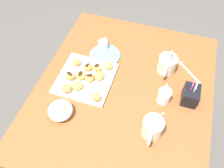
% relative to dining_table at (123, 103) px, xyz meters
% --- Properties ---
extents(ground_plane, '(8.00, 8.00, 0.00)m').
position_rel_dining_table_xyz_m(ground_plane, '(0.00, 0.00, -0.59)').
color(ground_plane, '#514C47').
extents(dining_table, '(1.01, 0.84, 0.72)m').
position_rel_dining_table_xyz_m(dining_table, '(0.00, 0.00, 0.00)').
color(dining_table, brown).
rests_on(dining_table, ground_plane).
extents(pastry_plate_square, '(0.27, 0.27, 0.02)m').
position_rel_dining_table_xyz_m(pastry_plate_square, '(0.00, -0.20, 0.14)').
color(pastry_plate_square, white).
rests_on(pastry_plate_square, dining_table).
extents(coffee_mug_cream_left, '(0.13, 0.09, 0.14)m').
position_rel_dining_table_xyz_m(coffee_mug_cream_left, '(-0.18, 0.17, 0.18)').
color(coffee_mug_cream_left, silver).
rests_on(coffee_mug_cream_left, dining_table).
extents(coffee_mug_cream_right, '(0.13, 0.09, 0.15)m').
position_rel_dining_table_xyz_m(coffee_mug_cream_right, '(0.19, 0.17, 0.18)').
color(coffee_mug_cream_right, silver).
rests_on(coffee_mug_cream_right, dining_table).
extents(cream_pitcher_white, '(0.10, 0.06, 0.07)m').
position_rel_dining_table_xyz_m(cream_pitcher_white, '(0.00, 0.19, 0.17)').
color(cream_pitcher_white, white).
rests_on(cream_pitcher_white, dining_table).
extents(sugar_caddy, '(0.09, 0.07, 0.11)m').
position_rel_dining_table_xyz_m(sugar_caddy, '(-0.03, 0.31, 0.17)').
color(sugar_caddy, black).
rests_on(sugar_caddy, dining_table).
extents(ice_cream_bowl, '(0.11, 0.11, 0.08)m').
position_rel_dining_table_xyz_m(ice_cream_bowl, '(0.22, -0.23, 0.16)').
color(ice_cream_bowl, white).
rests_on(ice_cream_bowl, dining_table).
extents(chocolate_sauce_pitcher, '(0.09, 0.05, 0.06)m').
position_rel_dining_table_xyz_m(chocolate_sauce_pitcher, '(-0.23, -0.19, 0.16)').
color(chocolate_sauce_pitcher, white).
rests_on(chocolate_sauce_pitcher, dining_table).
extents(saucer_sky_left, '(0.17, 0.17, 0.01)m').
position_rel_dining_table_xyz_m(saucer_sky_left, '(-0.18, -0.16, 0.13)').
color(saucer_sky_left, '#66A8DB').
rests_on(saucer_sky_left, dining_table).
extents(loose_spoon_near_saucer, '(0.12, 0.12, 0.01)m').
position_rel_dining_table_xyz_m(loose_spoon_near_saucer, '(-0.22, 0.28, 0.13)').
color(loose_spoon_near_saucer, silver).
rests_on(loose_spoon_near_saucer, dining_table).
extents(beignet_0, '(0.05, 0.06, 0.04)m').
position_rel_dining_table_xyz_m(beignet_0, '(0.03, -0.27, 0.16)').
color(beignet_0, '#D19347').
rests_on(beignet_0, pastry_plate_square).
extents(chocolate_drizzle_0, '(0.03, 0.04, 0.00)m').
position_rel_dining_table_xyz_m(chocolate_drizzle_0, '(0.03, -0.27, 0.18)').
color(chocolate_drizzle_0, black).
rests_on(chocolate_drizzle_0, beignet_0).
extents(beignet_1, '(0.06, 0.06, 0.03)m').
position_rel_dining_table_xyz_m(beignet_1, '(-0.02, -0.13, 0.16)').
color(beignet_1, '#D19347').
rests_on(beignet_1, pastry_plate_square).
extents(beignet_2, '(0.06, 0.06, 0.04)m').
position_rel_dining_table_xyz_m(beignet_2, '(0.10, -0.10, 0.16)').
color(beignet_2, '#D19347').
rests_on(beignet_2, pastry_plate_square).
extents(beignet_3, '(0.06, 0.06, 0.04)m').
position_rel_dining_table_xyz_m(beignet_3, '(-0.07, -0.27, 0.16)').
color(beignet_3, '#D19347').
rests_on(beignet_3, pastry_plate_square).
extents(beignet_4, '(0.06, 0.05, 0.04)m').
position_rel_dining_table_xyz_m(beignet_4, '(0.01, -0.17, 0.16)').
color(beignet_4, '#D19347').
rests_on(beignet_4, pastry_plate_square).
extents(chocolate_drizzle_4, '(0.03, 0.03, 0.00)m').
position_rel_dining_table_xyz_m(chocolate_drizzle_4, '(0.01, -0.17, 0.18)').
color(chocolate_drizzle_4, black).
rests_on(chocolate_drizzle_4, beignet_4).
extents(beignet_5, '(0.07, 0.07, 0.03)m').
position_rel_dining_table_xyz_m(beignet_5, '(0.07, -0.21, 0.16)').
color(beignet_5, '#D19347').
rests_on(beignet_5, pastry_plate_square).
extents(beignet_6, '(0.07, 0.06, 0.03)m').
position_rel_dining_table_xyz_m(beignet_6, '(0.01, -0.22, 0.16)').
color(beignet_6, '#D19347').
rests_on(beignet_6, pastry_plate_square).
extents(chocolate_drizzle_6, '(0.04, 0.02, 0.00)m').
position_rel_dining_table_xyz_m(chocolate_drizzle_6, '(0.01, -0.22, 0.17)').
color(chocolate_drizzle_6, black).
rests_on(chocolate_drizzle_6, beignet_6).
extents(beignet_7, '(0.06, 0.06, 0.03)m').
position_rel_dining_table_xyz_m(beignet_7, '(-0.05, -0.21, 0.16)').
color(beignet_7, '#D19347').
rests_on(beignet_7, pastry_plate_square).
extents(chocolate_drizzle_7, '(0.03, 0.02, 0.00)m').
position_rel_dining_table_xyz_m(chocolate_drizzle_7, '(-0.05, -0.21, 0.18)').
color(chocolate_drizzle_7, black).
rests_on(chocolate_drizzle_7, beignet_7).
extents(beignet_8, '(0.05, 0.06, 0.03)m').
position_rel_dining_table_xyz_m(beignet_8, '(-0.06, -0.16, 0.16)').
color(beignet_8, '#D19347').
rests_on(beignet_8, pastry_plate_square).
extents(chocolate_drizzle_8, '(0.03, 0.03, 0.00)m').
position_rel_dining_table_xyz_m(chocolate_drizzle_8, '(-0.06, -0.16, 0.18)').
color(chocolate_drizzle_8, black).
rests_on(chocolate_drizzle_8, beignet_8).
extents(beignet_9, '(0.07, 0.07, 0.04)m').
position_rel_dining_table_xyz_m(beignet_9, '(0.10, -0.26, 0.16)').
color(beignet_9, '#D19347').
rests_on(beignet_9, pastry_plate_square).
extents(beignet_10, '(0.07, 0.06, 0.03)m').
position_rel_dining_table_xyz_m(beignet_10, '(-0.09, -0.11, 0.16)').
color(beignet_10, '#D19347').
rests_on(beignet_10, pastry_plate_square).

